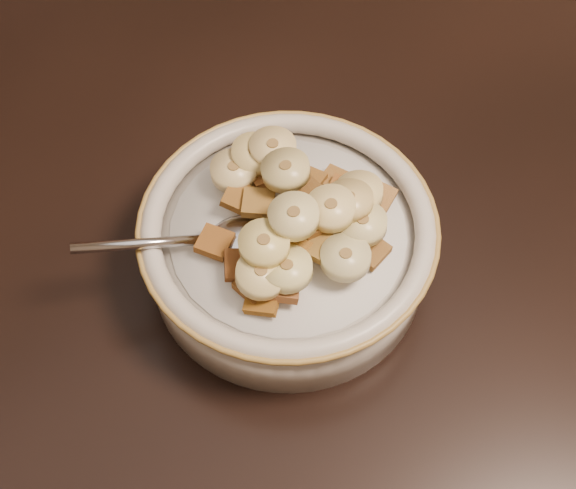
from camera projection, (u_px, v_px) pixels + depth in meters
table at (303, 384)px, 0.53m from camera, size 1.41×0.92×0.04m
cereal_bowl at (288, 251)px, 0.54m from camera, size 0.19×0.19×0.04m
milk at (288, 232)px, 0.52m from camera, size 0.15×0.15×0.00m
spoon at (243, 236)px, 0.51m from camera, size 0.05×0.05×0.01m
cereal_square_0 at (240, 198)px, 0.51m from camera, size 0.03×0.03×0.01m
cereal_square_1 at (344, 196)px, 0.52m from camera, size 0.02×0.02×0.01m
cereal_square_2 at (351, 202)px, 0.51m from camera, size 0.03×0.03×0.01m
cereal_square_3 at (215, 242)px, 0.50m from camera, size 0.03×0.03×0.01m
cereal_square_4 at (343, 191)px, 0.52m from camera, size 0.03×0.03×0.01m
cereal_square_5 at (264, 176)px, 0.53m from camera, size 0.02×0.02×0.01m
cereal_square_6 at (282, 287)px, 0.48m from camera, size 0.03×0.03×0.01m
cereal_square_7 at (302, 188)px, 0.52m from camera, size 0.02×0.02×0.01m
cereal_square_8 at (272, 166)px, 0.54m from camera, size 0.03×0.03×0.01m
cereal_square_9 at (263, 299)px, 0.48m from camera, size 0.03×0.03×0.01m
cereal_square_10 at (336, 181)px, 0.53m from camera, size 0.03×0.03×0.01m
cereal_square_11 at (275, 167)px, 0.53m from camera, size 0.03×0.03×0.01m
cereal_square_12 at (370, 250)px, 0.50m from camera, size 0.02×0.02×0.01m
cereal_square_13 at (255, 286)px, 0.49m from camera, size 0.02×0.02×0.01m
cereal_square_14 at (261, 158)px, 0.54m from camera, size 0.02×0.02×0.01m
cereal_square_15 at (307, 181)px, 0.52m from camera, size 0.03×0.03×0.01m
cereal_square_16 at (241, 265)px, 0.49m from camera, size 0.03×0.03×0.01m
cereal_square_17 at (316, 222)px, 0.50m from camera, size 0.02×0.03×0.01m
cereal_square_18 at (316, 245)px, 0.49m from camera, size 0.02×0.02×0.01m
cereal_square_19 at (294, 253)px, 0.49m from camera, size 0.03×0.03×0.01m
cereal_square_20 at (378, 196)px, 0.52m from camera, size 0.03×0.03×0.01m
cereal_square_21 at (285, 249)px, 0.49m from camera, size 0.03×0.03×0.01m
cereal_square_22 at (342, 201)px, 0.51m from camera, size 0.02×0.02×0.01m
cereal_square_23 at (237, 167)px, 0.54m from camera, size 0.03×0.03×0.01m
cereal_square_24 at (258, 203)px, 0.51m from camera, size 0.03×0.03×0.01m
banana_slice_0 at (287, 269)px, 0.48m from camera, size 0.04×0.04×0.01m
banana_slice_1 at (349, 201)px, 0.50m from camera, size 0.04×0.04×0.02m
banana_slice_2 at (286, 170)px, 0.50m from camera, size 0.04×0.04×0.02m
banana_slice_3 at (345, 258)px, 0.48m from camera, size 0.04×0.04×0.01m
banana_slice_4 at (254, 155)px, 0.53m from camera, size 0.04×0.04×0.02m
banana_slice_5 at (273, 148)px, 0.52m from camera, size 0.04×0.04×0.01m
banana_slice_6 at (362, 224)px, 0.50m from camera, size 0.04×0.04×0.01m
banana_slice_7 at (261, 274)px, 0.47m from camera, size 0.03×0.03×0.01m
banana_slice_8 at (294, 216)px, 0.48m from camera, size 0.04×0.04×0.01m
banana_slice_9 at (234, 171)px, 0.52m from camera, size 0.03×0.03×0.01m
banana_slice_10 at (331, 208)px, 0.49m from camera, size 0.04×0.04×0.01m
banana_slice_11 at (264, 244)px, 0.48m from camera, size 0.04×0.04×0.01m
banana_slice_12 at (359, 193)px, 0.51m from camera, size 0.04×0.04×0.01m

